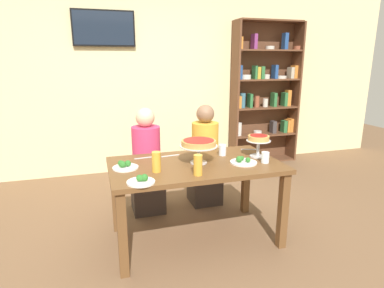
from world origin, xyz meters
name	(u,v)px	position (x,y,z in m)	size (l,w,h in m)	color
ground_plane	(195,238)	(0.00, 0.00, 0.00)	(12.00, 12.00, 0.00)	brown
rear_partition	(150,76)	(0.00, 2.20, 1.40)	(8.00, 0.12, 2.80)	beige
dining_table	(195,174)	(0.00, 0.00, 0.64)	(1.50, 0.85, 0.74)	brown
bookshelf	(265,93)	(1.80, 2.01, 1.12)	(1.16, 0.30, 2.21)	brown
television	(104,28)	(-0.62, 2.11, 2.04)	(0.82, 0.05, 0.47)	black
diner_far_left	(147,168)	(-0.32, 0.71, 0.49)	(0.34, 0.34, 1.15)	#382D28
diner_far_right	(205,162)	(0.35, 0.74, 0.49)	(0.34, 0.34, 1.15)	#382D28
deep_dish_pizza_stand	(199,144)	(0.03, -0.01, 0.91)	(0.33, 0.33, 0.21)	silver
personal_pizza_stand	(258,141)	(0.62, 0.01, 0.90)	(0.23, 0.23, 0.21)	silver
salad_plate_near_diner	(243,161)	(0.40, -0.13, 0.76)	(0.24, 0.24, 0.07)	white
salad_plate_far_diner	(125,166)	(-0.61, 0.04, 0.76)	(0.22, 0.22, 0.07)	white
salad_plate_spare	(141,180)	(-0.53, -0.34, 0.76)	(0.21, 0.21, 0.07)	white
beer_glass_amber_tall	(156,162)	(-0.37, -0.13, 0.82)	(0.07, 0.07, 0.17)	gold
beer_glass_amber_short	(198,165)	(-0.07, -0.30, 0.82)	(0.07, 0.07, 0.17)	gold
water_glass_clear_near	(265,157)	(0.60, -0.17, 0.79)	(0.07, 0.07, 0.10)	white
water_glass_clear_far	(222,150)	(0.32, 0.16, 0.79)	(0.07, 0.07, 0.11)	white
cutlery_fork_near	(170,156)	(-0.16, 0.28, 0.74)	(0.18, 0.02, 0.01)	silver
cutlery_knife_near	(144,158)	(-0.41, 0.28, 0.74)	(0.18, 0.02, 0.01)	silver
cutlery_fork_far	(250,149)	(0.67, 0.26, 0.74)	(0.18, 0.02, 0.01)	silver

